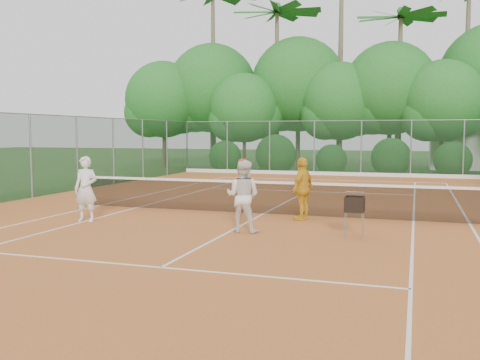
% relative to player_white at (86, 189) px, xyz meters
% --- Properties ---
extents(ground, '(120.00, 120.00, 0.00)m').
position_rel_player_white_xyz_m(ground, '(4.09, 2.60, -0.88)').
color(ground, '#254C1B').
rests_on(ground, ground).
extents(clay_court, '(18.00, 36.00, 0.02)m').
position_rel_player_white_xyz_m(clay_court, '(4.09, 2.60, -0.87)').
color(clay_court, '#BA652B').
rests_on(clay_court, ground).
extents(tennis_net, '(11.97, 0.10, 1.10)m').
position_rel_player_white_xyz_m(tennis_net, '(4.09, 2.60, -0.35)').
color(tennis_net, gray).
rests_on(tennis_net, clay_court).
extents(player_white, '(0.67, 0.49, 1.72)m').
position_rel_player_white_xyz_m(player_white, '(0.00, 0.00, 0.00)').
color(player_white, white).
rests_on(player_white, clay_court).
extents(player_center_grp, '(0.84, 0.67, 1.73)m').
position_rel_player_white_xyz_m(player_center_grp, '(4.38, -0.14, -0.00)').
color(player_center_grp, silver).
rests_on(player_center_grp, clay_court).
extents(player_yellow, '(0.67, 1.06, 1.68)m').
position_rel_player_white_xyz_m(player_yellow, '(5.37, 2.01, -0.02)').
color(player_yellow, gold).
rests_on(player_yellow, clay_court).
extents(ball_hopper, '(0.40, 0.40, 0.92)m').
position_rel_player_white_xyz_m(ball_hopper, '(6.96, -0.08, -0.12)').
color(ball_hopper, gray).
rests_on(ball_hopper, clay_court).
extents(stray_ball_a, '(0.07, 0.07, 0.07)m').
position_rel_player_white_xyz_m(stray_ball_a, '(2.01, 12.30, -0.83)').
color(stray_ball_a, yellow).
rests_on(stray_ball_a, clay_court).
extents(stray_ball_b, '(0.07, 0.07, 0.07)m').
position_rel_player_white_xyz_m(stray_ball_b, '(4.45, 15.29, -0.83)').
color(stray_ball_b, gold).
rests_on(stray_ball_b, clay_court).
extents(stray_ball_c, '(0.07, 0.07, 0.07)m').
position_rel_player_white_xyz_m(stray_ball_c, '(4.55, 12.00, -0.83)').
color(stray_ball_c, '#C0D130').
rests_on(stray_ball_c, clay_court).
extents(court_markings, '(11.03, 23.83, 0.01)m').
position_rel_player_white_xyz_m(court_markings, '(4.09, 2.60, -0.86)').
color(court_markings, white).
rests_on(court_markings, clay_court).
extents(fence_back, '(18.07, 0.07, 3.00)m').
position_rel_player_white_xyz_m(fence_back, '(4.09, 17.60, 0.64)').
color(fence_back, '#19381E').
rests_on(fence_back, clay_court).
extents(tropical_treeline, '(32.10, 8.49, 15.03)m').
position_rel_player_white_xyz_m(tropical_treeline, '(5.52, 22.82, 4.24)').
color(tropical_treeline, brown).
rests_on(tropical_treeline, ground).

